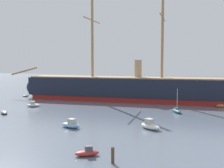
{
  "coord_description": "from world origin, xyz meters",
  "views": [
    {
      "loc": [
        20.42,
        -22.53,
        11.24
      ],
      "look_at": [
        3.79,
        37.99,
        6.09
      ],
      "focal_mm": 44.78,
      "sensor_mm": 36.0,
      "label": 1
    }
  ],
  "objects_px": {
    "mooring_piling_left_pair": "(113,155)",
    "motorboat_alongside_bow": "(33,105)",
    "dinghy_far_right": "(222,106)",
    "motorboat_foreground_right": "(87,152)",
    "sailboat_alongside_stern": "(177,111)",
    "dinghy_mid_left": "(4,112)",
    "dinghy_distant_centre": "(127,96)",
    "tall_ship": "(126,89)",
    "motorboat_mid_right": "(150,125)",
    "motorboat_near_centre": "(71,125)",
    "dinghy_far_left": "(26,96)"
  },
  "relations": [
    {
      "from": "mooring_piling_left_pair",
      "to": "motorboat_alongside_bow",
      "type": "bearing_deg",
      "value": 132.35
    },
    {
      "from": "mooring_piling_left_pair",
      "to": "dinghy_far_right",
      "type": "bearing_deg",
      "value": 70.02
    },
    {
      "from": "motorboat_foreground_right",
      "to": "dinghy_far_right",
      "type": "bearing_deg",
      "value": 65.21
    },
    {
      "from": "sailboat_alongside_stern",
      "to": "dinghy_far_right",
      "type": "height_order",
      "value": "sailboat_alongside_stern"
    },
    {
      "from": "motorboat_alongside_bow",
      "to": "dinghy_mid_left",
      "type": "bearing_deg",
      "value": -95.41
    },
    {
      "from": "sailboat_alongside_stern",
      "to": "dinghy_distant_centre",
      "type": "distance_m",
      "value": 27.7
    },
    {
      "from": "motorboat_alongside_bow",
      "to": "sailboat_alongside_stern",
      "type": "relative_size",
      "value": 0.68
    },
    {
      "from": "dinghy_mid_left",
      "to": "motorboat_foreground_right",
      "type": "bearing_deg",
      "value": -37.28
    },
    {
      "from": "tall_ship",
      "to": "dinghy_distant_centre",
      "type": "distance_m",
      "value": 8.87
    },
    {
      "from": "sailboat_alongside_stern",
      "to": "mooring_piling_left_pair",
      "type": "distance_m",
      "value": 33.58
    },
    {
      "from": "sailboat_alongside_stern",
      "to": "motorboat_alongside_bow",
      "type": "bearing_deg",
      "value": -177.65
    },
    {
      "from": "motorboat_foreground_right",
      "to": "motorboat_mid_right",
      "type": "distance_m",
      "value": 16.09
    },
    {
      "from": "motorboat_foreground_right",
      "to": "motorboat_alongside_bow",
      "type": "bearing_deg",
      "value": 130.06
    },
    {
      "from": "motorboat_alongside_bow",
      "to": "dinghy_far_right",
      "type": "xyz_separation_m",
      "value": [
        44.77,
        11.9,
        -0.15
      ]
    },
    {
      "from": "motorboat_near_centre",
      "to": "dinghy_far_right",
      "type": "distance_m",
      "value": 40.03
    },
    {
      "from": "motorboat_alongside_bow",
      "to": "dinghy_far_left",
      "type": "relative_size",
      "value": 1.62
    },
    {
      "from": "dinghy_mid_left",
      "to": "dinghy_distant_centre",
      "type": "xyz_separation_m",
      "value": [
        19.47,
        34.21,
        -0.12
      ]
    },
    {
      "from": "dinghy_far_right",
      "to": "tall_ship",
      "type": "bearing_deg",
      "value": 170.77
    },
    {
      "from": "motorboat_alongside_bow",
      "to": "dinghy_far_right",
      "type": "bearing_deg",
      "value": 14.88
    },
    {
      "from": "motorboat_mid_right",
      "to": "motorboat_foreground_right",
      "type": "bearing_deg",
      "value": -109.8
    },
    {
      "from": "tall_ship",
      "to": "dinghy_distant_centre",
      "type": "xyz_separation_m",
      "value": [
        -1.3,
        8.14,
        -3.3
      ]
    },
    {
      "from": "motorboat_mid_right",
      "to": "dinghy_far_left",
      "type": "bearing_deg",
      "value": 143.85
    },
    {
      "from": "tall_ship",
      "to": "motorboat_alongside_bow",
      "type": "height_order",
      "value": "tall_ship"
    },
    {
      "from": "dinghy_far_right",
      "to": "mooring_piling_left_pair",
      "type": "distance_m",
      "value": 46.41
    },
    {
      "from": "motorboat_near_centre",
      "to": "dinghy_distant_centre",
      "type": "bearing_deg",
      "value": 88.94
    },
    {
      "from": "dinghy_distant_centre",
      "to": "motorboat_foreground_right",
      "type": "bearing_deg",
      "value": -82.81
    },
    {
      "from": "motorboat_foreground_right",
      "to": "sailboat_alongside_stern",
      "type": "xyz_separation_m",
      "value": [
        9.07,
        31.56,
        0.01
      ]
    },
    {
      "from": "motorboat_alongside_bow",
      "to": "mooring_piling_left_pair",
      "type": "height_order",
      "value": "mooring_piling_left_pair"
    },
    {
      "from": "tall_ship",
      "to": "dinghy_far_right",
      "type": "xyz_separation_m",
      "value": [
        24.96,
        -4.05,
        -3.19
      ]
    },
    {
      "from": "motorboat_mid_right",
      "to": "tall_ship",
      "type": "bearing_deg",
      "value": 109.53
    },
    {
      "from": "tall_ship",
      "to": "dinghy_mid_left",
      "type": "bearing_deg",
      "value": -128.54
    },
    {
      "from": "dinghy_mid_left",
      "to": "dinghy_distant_centre",
      "type": "bearing_deg",
      "value": 60.35
    },
    {
      "from": "tall_ship",
      "to": "motorboat_mid_right",
      "type": "bearing_deg",
      "value": -70.47
    },
    {
      "from": "motorboat_mid_right",
      "to": "dinghy_distant_centre",
      "type": "xyz_separation_m",
      "value": [
        -12.28,
        39.1,
        -0.36
      ]
    },
    {
      "from": "dinghy_far_right",
      "to": "dinghy_distant_centre",
      "type": "height_order",
      "value": "dinghy_far_right"
    },
    {
      "from": "dinghy_mid_left",
      "to": "dinghy_far_left",
      "type": "height_order",
      "value": "dinghy_mid_left"
    },
    {
      "from": "dinghy_mid_left",
      "to": "mooring_piling_left_pair",
      "type": "bearing_deg",
      "value": -35.87
    },
    {
      "from": "motorboat_near_centre",
      "to": "dinghy_far_left",
      "type": "xyz_separation_m",
      "value": [
        -30.71,
        34.59,
        -0.3
      ]
    },
    {
      "from": "motorboat_alongside_bow",
      "to": "dinghy_distant_centre",
      "type": "relative_size",
      "value": 1.69
    },
    {
      "from": "motorboat_mid_right",
      "to": "dinghy_far_right",
      "type": "relative_size",
      "value": 1.36
    },
    {
      "from": "tall_ship",
      "to": "dinghy_far_right",
      "type": "height_order",
      "value": "tall_ship"
    },
    {
      "from": "dinghy_mid_left",
      "to": "motorboat_alongside_bow",
      "type": "height_order",
      "value": "motorboat_alongside_bow"
    },
    {
      "from": "dinghy_distant_centre",
      "to": "dinghy_far_left",
      "type": "bearing_deg",
      "value": -167.25
    },
    {
      "from": "motorboat_foreground_right",
      "to": "dinghy_mid_left",
      "type": "xyz_separation_m",
      "value": [
        -26.31,
        20.03,
        -0.08
      ]
    },
    {
      "from": "mooring_piling_left_pair",
      "to": "motorboat_mid_right",
      "type": "bearing_deg",
      "value": 83.58
    },
    {
      "from": "dinghy_far_right",
      "to": "dinghy_distant_centre",
      "type": "distance_m",
      "value": 28.95
    },
    {
      "from": "motorboat_foreground_right",
      "to": "motorboat_near_centre",
      "type": "relative_size",
      "value": 0.78
    },
    {
      "from": "motorboat_near_centre",
      "to": "motorboat_alongside_bow",
      "type": "height_order",
      "value": "motorboat_near_centre"
    },
    {
      "from": "motorboat_near_centre",
      "to": "dinghy_far_left",
      "type": "distance_m",
      "value": 46.26
    },
    {
      "from": "motorboat_mid_right",
      "to": "mooring_piling_left_pair",
      "type": "relative_size",
      "value": 2.31
    }
  ]
}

